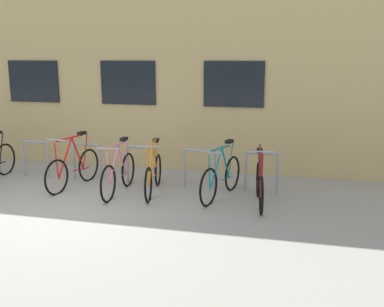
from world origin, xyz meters
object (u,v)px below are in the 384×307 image
at_px(bicycle_red, 73,168).
at_px(bicycle_orange, 153,174).
at_px(bicycle_maroon, 260,184).
at_px(bicycle_pink, 119,173).
at_px(bicycle_teal, 221,177).

height_order(bicycle_red, bicycle_orange, bicycle_red).
bearing_deg(bicycle_orange, bicycle_maroon, -5.79).
bearing_deg(bicycle_orange, bicycle_pink, -163.49).
xyz_separation_m(bicycle_pink, bicycle_maroon, (2.64, -0.02, -0.01)).
relative_size(bicycle_red, bicycle_pink, 1.00).
bearing_deg(bicycle_pink, bicycle_red, 170.76).
xyz_separation_m(bicycle_red, bicycle_orange, (1.65, 0.02, -0.02)).
xyz_separation_m(bicycle_red, bicycle_teal, (2.95, 0.05, -0.01)).
bearing_deg(bicycle_maroon, bicycle_orange, 174.21).
bearing_deg(bicycle_red, bicycle_maroon, -2.91).
height_order(bicycle_orange, bicycle_pink, bicycle_pink).
distance_m(bicycle_red, bicycle_orange, 1.65).
bearing_deg(bicycle_maroon, bicycle_red, 177.09).
height_order(bicycle_pink, bicycle_maroon, bicycle_maroon).
height_order(bicycle_red, bicycle_maroon, bicycle_red).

